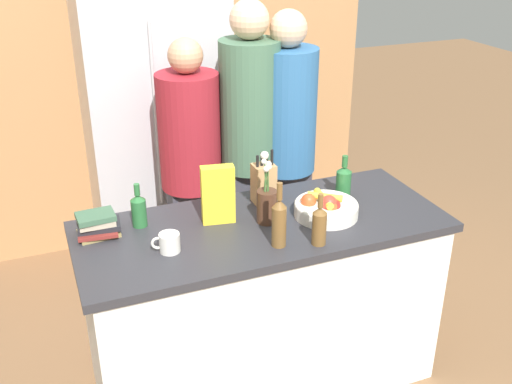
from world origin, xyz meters
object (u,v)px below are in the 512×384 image
(knife_block, at_px, (264,183))
(coffee_mug, at_px, (169,243))
(book_stack, at_px, (97,225))
(person_in_red_tee, at_px, (286,145))
(bottle_water, at_px, (279,221))
(person_at_sink, at_px, (191,165))
(fruit_bowl, at_px, (326,207))
(bottle_vinegar, at_px, (344,181))
(bottle_oil, at_px, (319,225))
(person_in_blue, at_px, (250,142))
(flower_vase, at_px, (267,202))
(cereal_box, at_px, (218,195))
(bottle_wine, at_px, (139,210))
(refrigerator, at_px, (156,117))

(knife_block, relative_size, coffee_mug, 2.26)
(book_stack, bearing_deg, person_in_red_tee, 24.72)
(coffee_mug, bearing_deg, bottle_water, -15.57)
(person_at_sink, bearing_deg, person_in_red_tee, -8.63)
(fruit_bowl, height_order, bottle_vinegar, bottle_vinegar)
(knife_block, relative_size, book_stack, 1.38)
(coffee_mug, bearing_deg, person_in_red_tee, 41.27)
(book_stack, relative_size, bottle_oil, 0.84)
(book_stack, height_order, bottle_oil, bottle_oil)
(person_in_blue, bearing_deg, fruit_bowl, -84.11)
(coffee_mug, height_order, bottle_oil, bottle_oil)
(person_at_sink, bearing_deg, flower_vase, -78.24)
(cereal_box, height_order, bottle_oil, cereal_box)
(knife_block, bearing_deg, bottle_wine, -178.23)
(person_in_red_tee, bearing_deg, fruit_bowl, -106.38)
(coffee_mug, xyz_separation_m, bottle_water, (0.45, -0.13, 0.08))
(bottle_vinegar, xyz_separation_m, person_in_blue, (-0.26, 0.63, 0.03))
(bottle_oil, bearing_deg, refrigerator, 100.75)
(flower_vase, relative_size, bottle_vinegar, 1.56)
(cereal_box, height_order, person_in_red_tee, person_in_red_tee)
(knife_block, height_order, person_in_blue, person_in_blue)
(book_stack, bearing_deg, knife_block, 2.67)
(bottle_water, bearing_deg, person_in_red_tee, 64.10)
(refrigerator, bearing_deg, coffee_mug, -101.20)
(person_in_blue, bearing_deg, flower_vase, -105.46)
(flower_vase, distance_m, bottle_wine, 0.58)
(flower_vase, bearing_deg, person_in_red_tee, 59.50)
(knife_block, xyz_separation_m, person_in_blue, (0.13, 0.53, 0.01))
(refrigerator, bearing_deg, book_stack, -113.97)
(knife_block, height_order, bottle_water, bottle_water)
(refrigerator, height_order, book_stack, refrigerator)
(bottle_water, distance_m, person_in_red_tee, 1.01)
(knife_block, bearing_deg, bottle_water, -103.55)
(knife_block, relative_size, bottle_water, 0.93)
(knife_block, xyz_separation_m, flower_vase, (-0.07, -0.20, -0.00))
(fruit_bowl, distance_m, bottle_vinegar, 0.24)
(fruit_bowl, xyz_separation_m, bottle_oil, (-0.15, -0.22, 0.05))
(bottle_vinegar, relative_size, person_in_red_tee, 0.13)
(fruit_bowl, distance_m, cereal_box, 0.52)
(bottle_oil, xyz_separation_m, person_at_sink, (-0.27, 1.06, -0.10))
(knife_block, bearing_deg, coffee_mug, -152.18)
(book_stack, relative_size, person_in_red_tee, 0.11)
(cereal_box, xyz_separation_m, person_in_blue, (0.41, 0.65, -0.02))
(coffee_mug, bearing_deg, knife_block, 27.82)
(fruit_bowl, relative_size, bottle_vinegar, 1.36)
(bottle_wine, height_order, person_at_sink, person_at_sink)
(bottle_oil, bearing_deg, book_stack, 153.87)
(coffee_mug, xyz_separation_m, bottle_wine, (-0.07, 0.27, 0.04))
(bottle_water, bearing_deg, bottle_vinegar, 33.11)
(refrigerator, xyz_separation_m, bottle_vinegar, (0.65, -1.31, -0.01))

